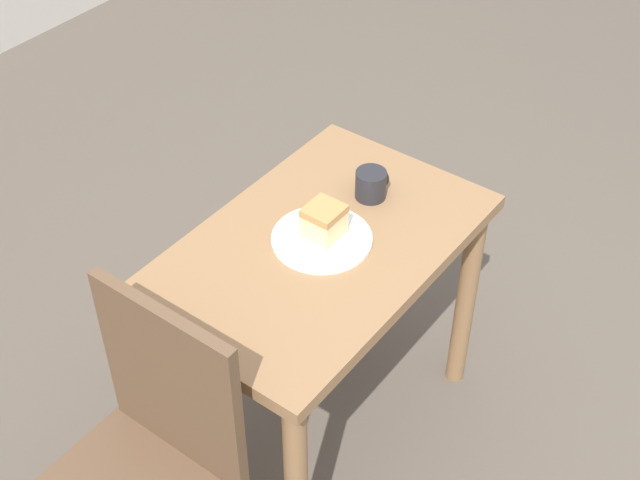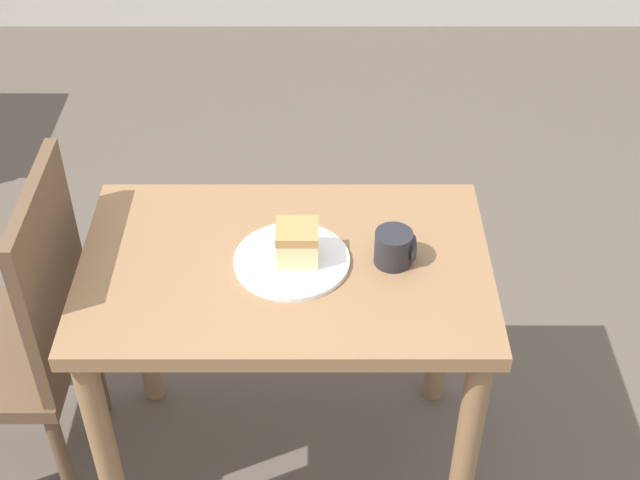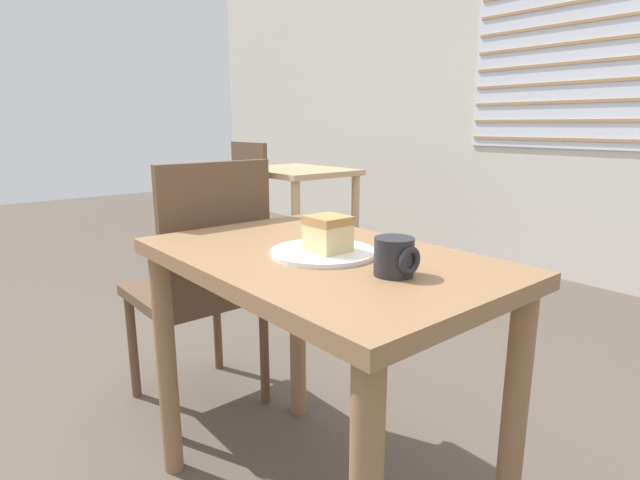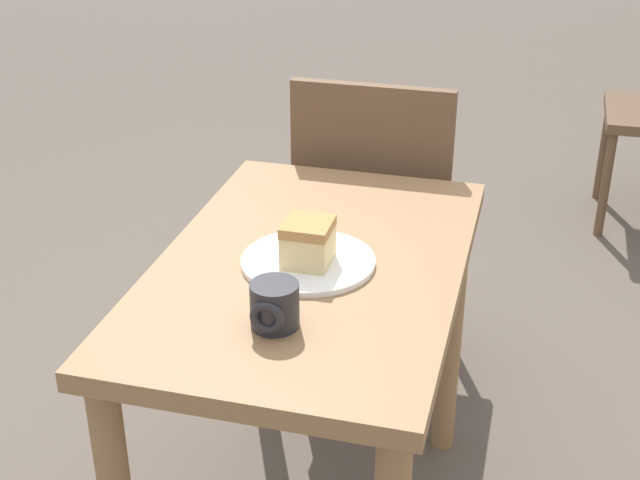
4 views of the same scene
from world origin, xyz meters
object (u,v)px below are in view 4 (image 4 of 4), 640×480
object	(u,v)px
chair_near_window	(378,224)
cake_slice	(308,242)
plate	(308,262)
coffee_mug	(274,306)
dining_table_near	(311,318)

from	to	relation	value
chair_near_window	cake_slice	size ratio (longest dim) A/B	9.95
plate	coffee_mug	world-z (taller)	coffee_mug
plate	coffee_mug	distance (m)	0.24
dining_table_near	chair_near_window	distance (m)	0.69
chair_near_window	dining_table_near	bearing A→B (deg)	89.44
chair_near_window	cake_slice	world-z (taller)	chair_near_window
dining_table_near	coffee_mug	world-z (taller)	coffee_mug
plate	dining_table_near	bearing A→B (deg)	175.00
dining_table_near	cake_slice	size ratio (longest dim) A/B	9.89
cake_slice	coffee_mug	distance (m)	0.22
coffee_mug	chair_near_window	bearing A→B (deg)	179.72
plate	coffee_mug	bearing A→B (deg)	0.85
plate	cake_slice	xyz separation A→B (m)	(0.01, 0.00, 0.05)
chair_near_window	plate	bearing A→B (deg)	89.33
plate	cake_slice	size ratio (longest dim) A/B	2.79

